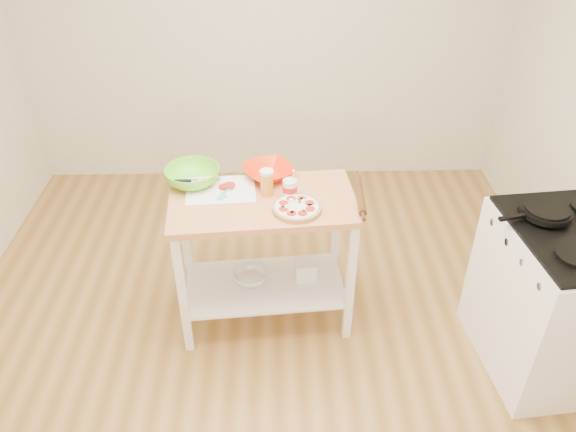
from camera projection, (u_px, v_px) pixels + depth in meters
The scene contains 15 objects.
room_shell at pixel (261, 165), 2.62m from camera, with size 4.04×4.54×2.74m.
prep_island at pixel (264, 235), 3.35m from camera, with size 1.11×0.67×0.90m.
gas_stove at pixel (558, 299), 3.14m from camera, with size 0.78×0.88×1.11m.
skillet at pixel (545, 212), 2.96m from camera, with size 0.40×0.26×0.03m.
pizza at pixel (297, 208), 3.10m from camera, with size 0.28×0.28×0.04m.
cutting_board at pixel (221, 190), 3.27m from camera, with size 0.42×0.33×0.04m.
spatula at pixel (225, 193), 3.22m from camera, with size 0.10×0.14×0.01m.
knife at pixel (191, 181), 3.34m from camera, with size 0.27×0.04×0.01m.
orange_bowl at pixel (268, 172), 3.39m from camera, with size 0.29×0.29×0.07m, color #FF2D07.
green_bowl at pixel (193, 176), 3.32m from camera, with size 0.32×0.32×0.10m, color #6CD728.
beer_pint at pixel (267, 182), 3.20m from camera, with size 0.08×0.08×0.16m.
yogurt_tub at pixel (290, 188), 3.21m from camera, with size 0.08×0.08×0.18m.
rolling_pin at pixel (360, 195), 3.20m from camera, with size 0.04×0.04×0.38m, color #4F2C12.
shelf_glass_bowl at pixel (251, 277), 3.57m from camera, with size 0.22×0.22×0.07m, color silver.
shelf_bin at pixel (305, 269), 3.58m from camera, with size 0.13×0.13×0.13m, color white.
Camera 1 is at (0.07, -2.29, 2.64)m, focal length 35.00 mm.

